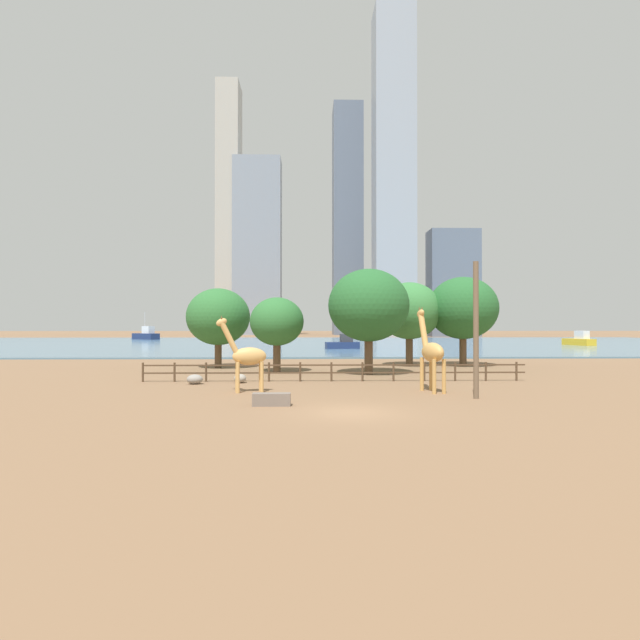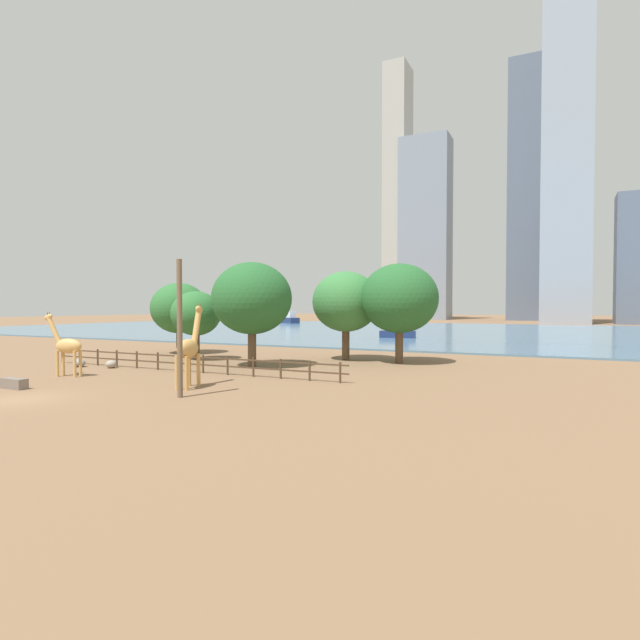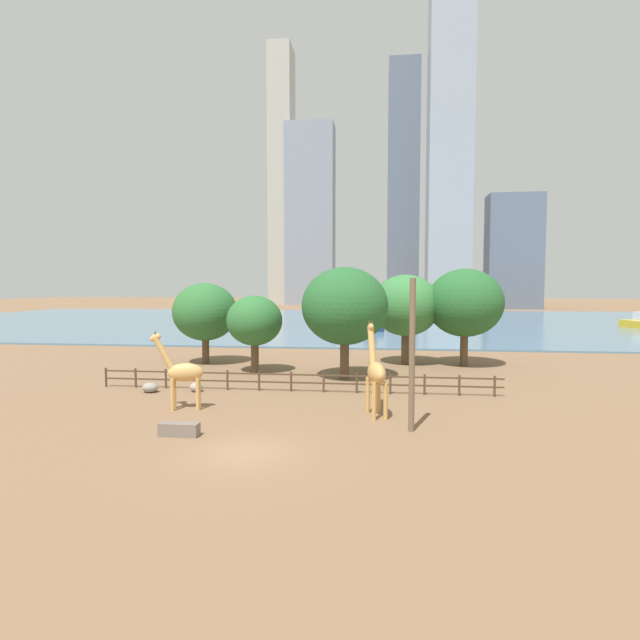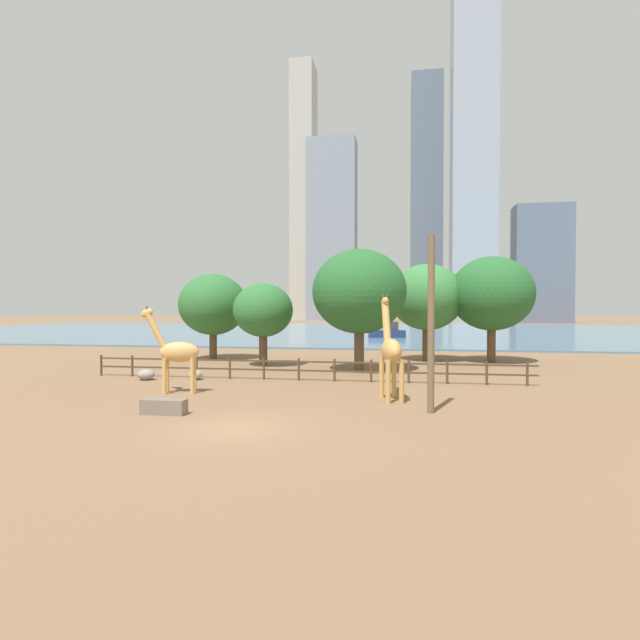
# 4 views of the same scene
# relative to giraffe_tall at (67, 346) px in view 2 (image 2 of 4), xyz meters

# --- Properties ---
(ground_plane) EXTENTS (400.00, 400.00, 0.00)m
(ground_plane) POSITION_rel_giraffe_tall_xyz_m (5.38, 73.33, -2.07)
(ground_plane) COLOR brown
(harbor_water) EXTENTS (180.00, 86.00, 0.20)m
(harbor_water) POSITION_rel_giraffe_tall_xyz_m (5.38, 70.33, -1.97)
(harbor_water) COLOR slate
(harbor_water) RESTS_ON ground
(giraffe_tall) EXTENTS (2.96, 1.18, 4.39)m
(giraffe_tall) POSITION_rel_giraffe_tall_xyz_m (0.00, 0.00, 0.00)
(giraffe_tall) COLOR tan
(giraffe_tall) RESTS_ON ground
(giraffe_companion) EXTENTS (1.34, 3.02, 4.97)m
(giraffe_companion) POSITION_rel_giraffe_tall_xyz_m (10.61, -0.06, 0.23)
(giraffe_companion) COLOR tan
(giraffe_companion) RESTS_ON ground
(utility_pole) EXTENTS (0.28, 0.28, 7.18)m
(utility_pole) POSITION_rel_giraffe_tall_xyz_m (12.29, -2.75, 1.52)
(utility_pole) COLOR brown
(utility_pole) RESTS_ON ground
(boulder_near_fence) EXTENTS (0.80, 0.80, 0.60)m
(boulder_near_fence) POSITION_rel_giraffe_tall_xyz_m (-0.98, 4.55, -1.77)
(boulder_near_fence) COLOR gray
(boulder_near_fence) RESTS_ON ground
(boulder_by_pole) EXTENTS (1.03, 0.84, 0.63)m
(boulder_by_pole) POSITION_rel_giraffe_tall_xyz_m (-3.83, 3.99, -1.75)
(boulder_by_pole) COLOR gray
(boulder_by_pole) RESTS_ON ground
(feeding_trough) EXTENTS (1.80, 0.60, 0.60)m
(feeding_trough) POSITION_rel_giraffe_tall_xyz_m (1.78, -4.77, -1.77)
(feeding_trough) COLOR #72665B
(feeding_trough) RESTS_ON ground
(enclosure_fence) EXTENTS (26.12, 0.14, 1.30)m
(enclosure_fence) POSITION_rel_giraffe_tall_xyz_m (5.26, 5.33, -1.31)
(enclosure_fence) COLOR #4C3826
(enclosure_fence) RESTS_ON ground
(tree_left_large) EXTENTS (6.29, 6.29, 8.20)m
(tree_left_large) POSITION_rel_giraffe_tall_xyz_m (8.24, 10.06, 3.28)
(tree_left_large) COLOR brown
(tree_left_large) RESTS_ON ground
(tree_center_broad) EXTENTS (4.38, 4.38, 6.09)m
(tree_center_broad) POSITION_rel_giraffe_tall_xyz_m (0.99, 12.10, 2.01)
(tree_center_broad) COLOR brown
(tree_center_broad) RESTS_ON ground
(tree_right_tall) EXTENTS (5.91, 5.91, 7.82)m
(tree_right_tall) POSITION_rel_giraffe_tall_xyz_m (12.99, 17.72, 3.06)
(tree_right_tall) COLOR brown
(tree_right_tall) RESTS_ON ground
(tree_left_small) EXTENTS (5.63, 5.63, 7.10)m
(tree_left_small) POSITION_rel_giraffe_tall_xyz_m (-4.48, 16.11, 2.48)
(tree_left_small) COLOR brown
(tree_left_small) RESTS_ON ground
(tree_right_small) EXTENTS (6.44, 6.44, 8.30)m
(tree_right_small) POSITION_rel_giraffe_tall_xyz_m (17.95, 17.43, 3.32)
(tree_right_small) COLOR brown
(tree_right_small) RESTS_ON ground
(boat_ferry) EXTENTS (5.27, 2.59, 2.22)m
(boat_ferry) POSITION_rel_giraffe_tall_xyz_m (8.92, 47.05, -1.11)
(boat_ferry) COLOR navy
(boat_ferry) RESTS_ON harbor_water
(boat_tug) EXTENTS (7.62, 6.54, 6.71)m
(boat_tug) POSITION_rel_giraffe_tall_xyz_m (-36.33, 95.44, -0.75)
(boat_tug) COLOR navy
(boat_tug) RESTS_ON harbor_water
(skyline_tower_needle) EXTENTS (8.46, 12.50, 95.70)m
(skyline_tower_needle) POSITION_rel_giraffe_tall_xyz_m (-26.56, 162.10, 45.78)
(skyline_tower_needle) COLOR #ADA89E
(skyline_tower_needle) RESTS_ON ground
(skyline_block_central) EXTENTS (12.71, 11.59, 104.80)m
(skyline_block_central) POSITION_rel_giraffe_tall_xyz_m (31.03, 129.79, 50.33)
(skyline_block_central) COLOR #939EAD
(skyline_block_central) RESTS_ON ground
(skyline_block_left) EXTENTS (17.78, 11.61, 66.65)m
(skyline_block_left) POSITION_rel_giraffe_tall_xyz_m (-15.46, 160.81, 31.26)
(skyline_block_left) COLOR gray
(skyline_block_left) RESTS_ON ground
(skyline_block_right) EXTENTS (11.12, 13.74, 87.52)m
(skyline_block_right) POSITION_rel_giraffe_tall_xyz_m (18.81, 162.39, 41.69)
(skyline_block_right) COLOR slate
(skyline_block_right) RESTS_ON ground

